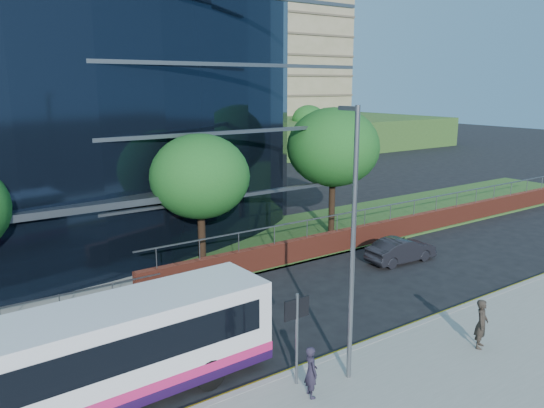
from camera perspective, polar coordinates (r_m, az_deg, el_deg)
grass_verge at (r=37.67m, az=14.55°, el=-0.89°), size 36.00×8.00×0.12m
retaining_wall at (r=32.25m, az=14.94°, el=-2.18°), size 34.00×0.40×2.11m
apartment_block at (r=78.62m, az=-7.91°, el=14.42°), size 60.00×42.00×30.00m
street_sign at (r=15.41m, az=2.68°, el=-12.36°), size 0.85×0.09×2.80m
tree_far_c at (r=24.62m, az=-7.76°, el=2.94°), size 4.62×4.62×6.51m
tree_far_d at (r=30.42m, az=6.61°, el=6.08°), size 5.28×5.28×7.44m
tree_dist_e at (r=59.76m, az=-6.97°, el=8.69°), size 4.62×4.62×6.51m
tree_dist_f at (r=70.31m, az=3.96°, el=9.09°), size 4.29×4.29×6.05m
streetlight_east at (r=15.10m, az=8.66°, el=-3.72°), size 0.15×0.77×8.00m
city_bus at (r=15.59m, az=-18.62°, el=-15.39°), size 10.57×2.76×2.84m
parked_car at (r=27.25m, az=13.71°, el=-4.83°), size 3.83×1.53×1.24m
pedestrian at (r=15.45m, az=4.22°, el=-17.54°), size 0.49×0.62×1.50m
pedestrian_b at (r=19.16m, az=21.61°, el=-11.89°), size 0.72×0.62×1.67m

